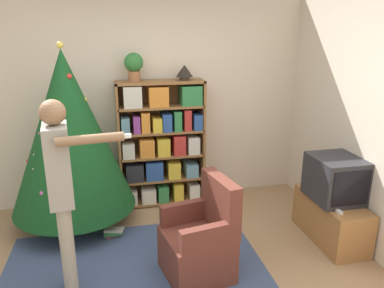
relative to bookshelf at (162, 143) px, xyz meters
The scene contains 12 objects.
wall_back 0.60m from the bookshelf, 133.19° to the left, with size 8.00×0.10×2.60m.
area_rug 1.81m from the bookshelf, 106.20° to the right, with size 2.42×1.99×0.01m.
bookshelf is the anchor object (origin of this frame).
tv_stand 2.13m from the bookshelf, 38.00° to the right, with size 0.40×0.91×0.47m.
television 2.06m from the bookshelf, 38.06° to the right, with size 0.48×0.53×0.45m.
game_remote 2.17m from the bookshelf, 45.74° to the right, with size 0.04×0.12×0.02m.
christmas_tree 1.14m from the bookshelf, 162.08° to the right, with size 1.35×1.35×2.04m.
armchair 1.63m from the bookshelf, 85.10° to the right, with size 0.67×0.66×0.92m.
standing_person 1.87m from the bookshelf, 122.25° to the right, with size 0.67×0.47×1.67m.
potted_plant 1.01m from the bookshelf, behind, with size 0.22×0.22×0.33m.
table_lamp 0.92m from the bookshelf, ahead, with size 0.20×0.20×0.18m.
book_pile_near_tree 1.22m from the bookshelf, 132.09° to the right, with size 0.22×0.16×0.09m.
Camera 1 is at (-0.35, -2.61, 2.17)m, focal length 35.00 mm.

